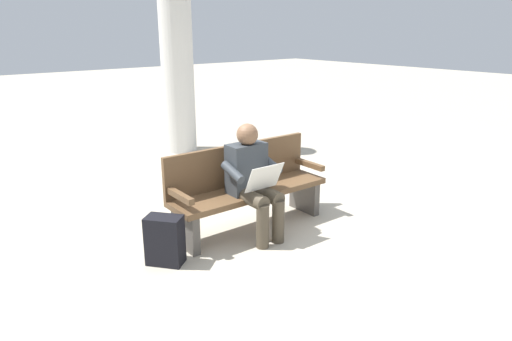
% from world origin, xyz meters
% --- Properties ---
extents(ground_plane, '(40.00, 40.00, 0.00)m').
position_xyz_m(ground_plane, '(0.00, 0.00, 0.00)').
color(ground_plane, '#B7AD99').
extents(bench_near, '(1.81, 0.53, 0.90)m').
position_xyz_m(bench_near, '(-0.00, -0.07, 0.46)').
color(bench_near, brown).
rests_on(bench_near, ground).
extents(person_seated, '(0.58, 0.58, 1.18)m').
position_xyz_m(person_seated, '(0.09, 0.16, 0.63)').
color(person_seated, '#33383D').
rests_on(person_seated, ground).
extents(backpack, '(0.36, 0.38, 0.46)m').
position_xyz_m(backpack, '(1.10, 0.12, 0.23)').
color(backpack, black).
rests_on(backpack, ground).
extents(support_pillar, '(0.55, 0.55, 3.51)m').
position_xyz_m(support_pillar, '(-1.11, -3.36, 1.75)').
color(support_pillar, silver).
rests_on(support_pillar, ground).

